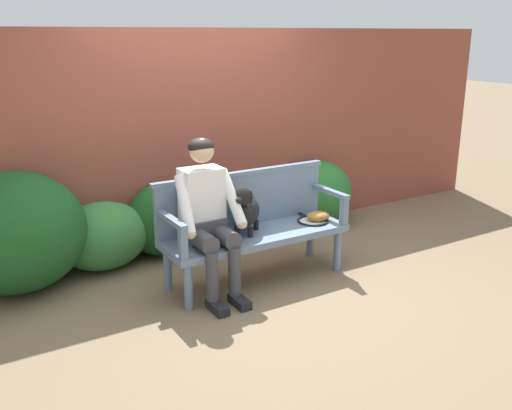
# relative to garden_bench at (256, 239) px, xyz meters

# --- Properties ---
(ground_plane) EXTENTS (40.00, 40.00, 0.00)m
(ground_plane) POSITION_rel_garden_bench_xyz_m (0.00, 0.00, -0.39)
(ground_plane) COLOR #7A664C
(brick_garden_fence) EXTENTS (8.00, 0.30, 2.17)m
(brick_garden_fence) POSITION_rel_garden_bench_xyz_m (0.00, 1.30, 0.69)
(brick_garden_fence) COLOR brown
(brick_garden_fence) RESTS_ON ground
(hedge_bush_mid_right) EXTENTS (0.86, 0.63, 0.64)m
(hedge_bush_mid_right) POSITION_rel_garden_bench_xyz_m (-1.08, 0.95, -0.07)
(hedge_bush_mid_right) COLOR #337538
(hedge_bush_mid_right) RESTS_ON ground
(hedge_bush_far_left) EXTENTS (0.71, 0.56, 0.74)m
(hedge_bush_far_left) POSITION_rel_garden_bench_xyz_m (-0.48, 0.98, -0.02)
(hedge_bush_far_left) COLOR #194C1E
(hedge_bush_far_left) RESTS_ON ground
(hedge_bush_far_right) EXTENTS (1.18, 1.10, 1.03)m
(hedge_bush_far_right) POSITION_rel_garden_bench_xyz_m (-1.83, 0.88, 0.12)
(hedge_bush_far_right) COLOR #194C1E
(hedge_bush_far_right) RESTS_ON ground
(hedge_bush_mid_left) EXTENTS (0.84, 0.69, 0.74)m
(hedge_bush_mid_left) POSITION_rel_garden_bench_xyz_m (1.39, 0.95, -0.02)
(hedge_bush_mid_left) COLOR #286B2D
(hedge_bush_mid_left) RESTS_ON ground
(garden_bench) EXTENTS (1.67, 0.54, 0.45)m
(garden_bench) POSITION_rel_garden_bench_xyz_m (0.00, 0.00, 0.00)
(garden_bench) COLOR slate
(garden_bench) RESTS_ON ground
(bench_backrest) EXTENTS (1.71, 0.06, 0.50)m
(bench_backrest) POSITION_rel_garden_bench_xyz_m (0.00, 0.24, 0.31)
(bench_backrest) COLOR slate
(bench_backrest) RESTS_ON garden_bench
(bench_armrest_left_end) EXTENTS (0.06, 0.54, 0.28)m
(bench_armrest_left_end) POSITION_rel_garden_bench_xyz_m (-0.79, -0.09, 0.26)
(bench_armrest_left_end) COLOR slate
(bench_armrest_left_end) RESTS_ON garden_bench
(bench_armrest_right_end) EXTENTS (0.06, 0.54, 0.28)m
(bench_armrest_right_end) POSITION_rel_garden_bench_xyz_m (0.79, -0.09, 0.26)
(bench_armrest_right_end) COLOR slate
(bench_armrest_right_end) RESTS_ON garden_bench
(person_seated) EXTENTS (0.56, 0.67, 1.32)m
(person_seated) POSITION_rel_garden_bench_xyz_m (-0.48, -0.02, 0.33)
(person_seated) COLOR black
(person_seated) RESTS_ON ground
(dog_on_bench) EXTENTS (0.40, 0.40, 0.46)m
(dog_on_bench) POSITION_rel_garden_bench_xyz_m (-0.10, 0.01, 0.29)
(dog_on_bench) COLOR black
(dog_on_bench) RESTS_ON garden_bench
(tennis_racket) EXTENTS (0.32, 0.57, 0.03)m
(tennis_racket) POSITION_rel_garden_bench_xyz_m (0.60, 0.00, 0.07)
(tennis_racket) COLOR black
(tennis_racket) RESTS_ON garden_bench
(baseball_glove) EXTENTS (0.25, 0.21, 0.09)m
(baseball_glove) POSITION_rel_garden_bench_xyz_m (0.66, -0.03, 0.10)
(baseball_glove) COLOR #9E6B2D
(baseball_glove) RESTS_ON garden_bench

